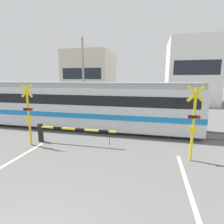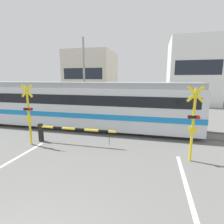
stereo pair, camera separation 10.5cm
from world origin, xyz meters
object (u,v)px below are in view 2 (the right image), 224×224
(pedestrian, at_px, (122,102))
(commuter_train, at_px, (60,103))
(crossing_signal_left, at_px, (29,112))
(crossing_signal_right, at_px, (193,121))
(crossing_barrier_far, at_px, (156,113))
(crossing_barrier_near, at_px, (61,131))

(pedestrian, bearing_deg, commuter_train, -117.02)
(commuter_train, bearing_deg, crossing_signal_left, -83.90)
(commuter_train, relative_size, crossing_signal_right, 5.97)
(crossing_barrier_far, bearing_deg, crossing_barrier_near, -128.71)
(crossing_barrier_far, distance_m, crossing_signal_left, 9.57)
(crossing_barrier_near, distance_m, pedestrian, 10.20)
(commuter_train, xyz_separation_m, crossing_signal_left, (0.41, -3.84, 0.04))
(crossing_barrier_far, bearing_deg, crossing_signal_right, -78.01)
(crossing_barrier_far, height_order, crossing_signal_left, crossing_signal_left)
(commuter_train, distance_m, pedestrian, 7.68)
(crossing_signal_left, height_order, crossing_signal_right, same)
(crossing_barrier_far, bearing_deg, pedestrian, 132.91)
(commuter_train, xyz_separation_m, crossing_barrier_near, (1.88, -3.26, -1.04))
(crossing_barrier_near, bearing_deg, crossing_barrier_far, 51.29)
(crossing_signal_right, bearing_deg, crossing_signal_left, 180.00)
(commuter_train, height_order, pedestrian, commuter_train)
(crossing_signal_left, xyz_separation_m, pedestrian, (3.06, 10.65, -0.75))
(pedestrian, bearing_deg, crossing_signal_right, -65.10)
(commuter_train, distance_m, crossing_signal_left, 3.86)
(pedestrian, bearing_deg, crossing_barrier_far, -47.09)
(crossing_barrier_near, relative_size, crossing_signal_left, 1.38)
(crossing_signal_left, bearing_deg, pedestrian, 73.97)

